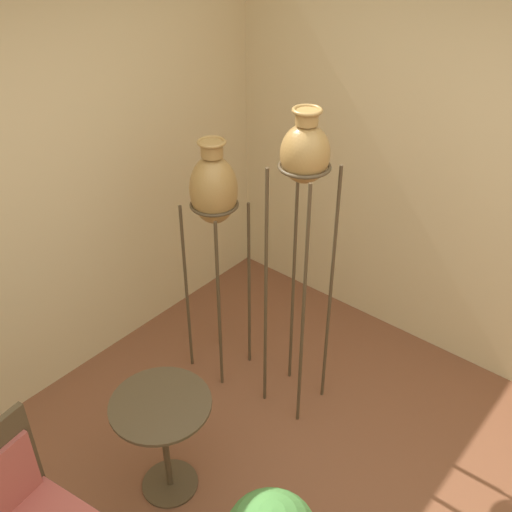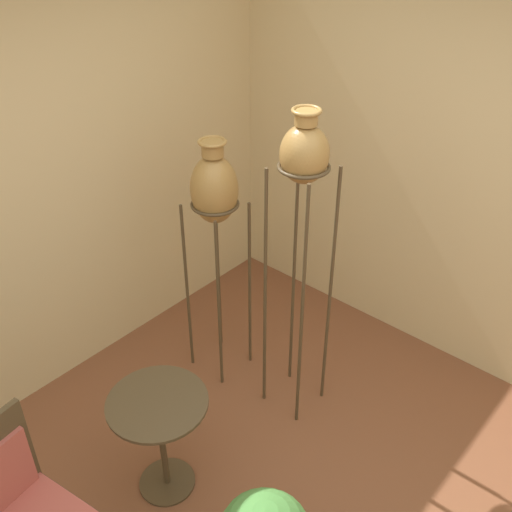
% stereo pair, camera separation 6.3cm
% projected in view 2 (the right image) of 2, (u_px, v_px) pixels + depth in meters
% --- Properties ---
extents(wall_back, '(7.79, 0.06, 2.70)m').
position_uv_depth(wall_back, '(28.00, 197.00, 3.45)').
color(wall_back, '#D1B784').
rests_on(wall_back, ground_plane).
extents(wall_right, '(0.06, 7.79, 2.70)m').
position_uv_depth(wall_right, '(488.00, 183.00, 3.60)').
color(wall_right, '#D1B784').
rests_on(wall_right, ground_plane).
extents(vase_stand_tall, '(0.29, 0.29, 1.97)m').
position_uv_depth(vase_stand_tall, '(304.00, 170.00, 3.06)').
color(vase_stand_tall, '#473823').
rests_on(vase_stand_tall, ground_plane).
extents(vase_stand_medium, '(0.31, 0.31, 1.67)m').
position_uv_depth(vase_stand_medium, '(214.00, 194.00, 3.52)').
color(vase_stand_medium, '#473823').
rests_on(vase_stand_medium, ground_plane).
extents(chair, '(0.51, 0.52, 1.01)m').
position_uv_depth(chair, '(18.00, 510.00, 2.64)').
color(chair, '#473823').
rests_on(chair, ground_plane).
extents(side_table, '(0.53, 0.53, 0.66)m').
position_uv_depth(side_table, '(160.00, 425.00, 3.15)').
color(side_table, '#473823').
rests_on(side_table, ground_plane).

